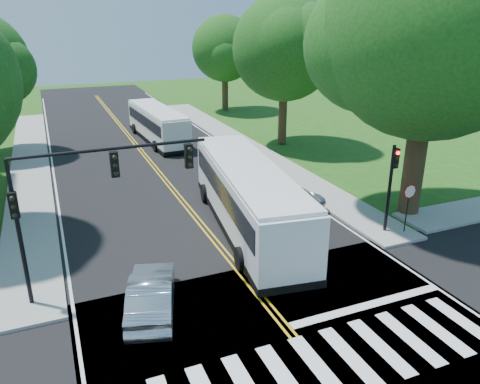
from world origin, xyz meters
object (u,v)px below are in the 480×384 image
hatchback (152,294)px  dark_sedan (238,166)px  signal_ne (392,178)px  bus_follow (157,124)px  suv (287,196)px  signal_nw (84,189)px  bus_lead (248,196)px

hatchback → dark_sedan: 16.26m
signal_ne → bus_follow: bearing=105.0°
signal_ne → suv: (-2.87, 5.12, -2.34)m
hatchback → suv: size_ratio=1.02×
suv → dark_sedan: bearing=-106.6°
dark_sedan → signal_nw: bearing=58.1°
bus_lead → bus_follow: (0.04, 19.66, -0.28)m
bus_follow → dark_sedan: 11.77m
suv → dark_sedan: 6.37m
suv → signal_nw: bearing=4.6°
bus_lead → hatchback: bus_lead is taller
bus_lead → suv: size_ratio=3.01×
signal_nw → bus_follow: (7.94, 22.86, -2.86)m
signal_nw → bus_lead: 8.91m
bus_follow → hatchback: (-6.16, -24.90, -0.77)m
signal_ne → dark_sedan: 12.15m
hatchback → suv: (9.41, 7.16, -0.13)m
signal_ne → bus_lead: 7.04m
signal_ne → hatchback: (-12.28, -2.05, -2.21)m
signal_ne → hatchback: 12.65m
signal_ne → suv: size_ratio=1.00×
hatchback → suv: bearing=-126.9°
bus_follow → dark_sedan: size_ratio=2.70×
signal_nw → dark_sedan: size_ratio=1.73×
hatchback → dark_sedan: hatchback is taller
suv → bus_follow: bearing=-99.7°
bus_lead → dark_sedan: bus_lead is taller
bus_follow → suv: 18.05m
signal_ne → bus_follow: size_ratio=0.39×
signal_ne → suv: signal_ne is taller
signal_nw → bus_follow: signal_nw is taller
signal_nw → bus_lead: signal_nw is taller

